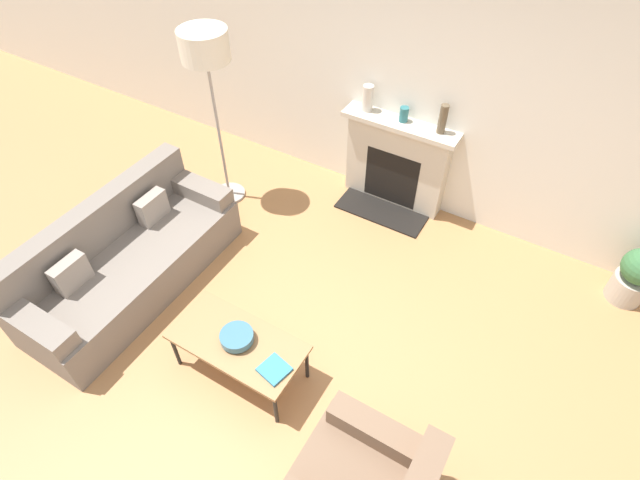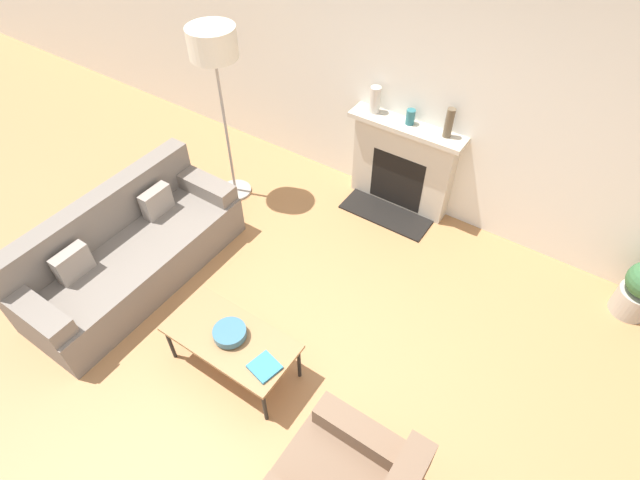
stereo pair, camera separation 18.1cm
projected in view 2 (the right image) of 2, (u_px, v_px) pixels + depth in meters
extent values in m
plane|color=#A87547|center=(276.00, 382.00, 4.19)|extent=(18.00, 18.00, 0.00)
cube|color=silver|center=(442.00, 88.00, 4.75)|extent=(18.00, 0.06, 2.90)
cube|color=beige|center=(402.00, 167.00, 5.44)|extent=(1.12, 0.20, 0.99)
cube|color=black|center=(397.00, 180.00, 5.49)|extent=(0.62, 0.04, 0.65)
cube|color=black|center=(386.00, 214.00, 5.63)|extent=(1.01, 0.40, 0.02)
cube|color=beige|center=(407.00, 127.00, 5.05)|extent=(1.24, 0.28, 0.05)
cube|color=slate|center=(137.00, 262.00, 4.85)|extent=(0.86, 2.19, 0.43)
cube|color=slate|center=(100.00, 216.00, 4.67)|extent=(0.20, 2.19, 0.43)
cube|color=slate|center=(34.00, 312.00, 4.07)|extent=(0.79, 0.22, 0.16)
cube|color=slate|center=(202.00, 184.00, 5.21)|extent=(0.79, 0.22, 0.16)
cube|color=gray|center=(73.00, 263.00, 4.36)|extent=(0.12, 0.32, 0.28)
cube|color=gray|center=(157.00, 201.00, 4.93)|extent=(0.12, 0.32, 0.28)
cube|color=brown|center=(367.00, 436.00, 3.36)|extent=(0.77, 0.18, 0.17)
cube|color=olive|center=(230.00, 338.00, 3.99)|extent=(1.09, 0.54, 0.03)
cylinder|color=black|center=(170.00, 343.00, 4.21)|extent=(0.03, 0.03, 0.42)
cylinder|color=black|center=(265.00, 406.00, 3.82)|extent=(0.03, 0.03, 0.42)
cylinder|color=black|center=(207.00, 307.00, 4.48)|extent=(0.03, 0.03, 0.42)
cylinder|color=black|center=(299.00, 362.00, 4.09)|extent=(0.03, 0.03, 0.42)
cylinder|color=#38667A|center=(230.00, 336.00, 3.97)|extent=(0.09, 0.09, 0.02)
cylinder|color=#38667A|center=(230.00, 333.00, 3.94)|extent=(0.27, 0.27, 0.07)
cube|color=teal|center=(265.00, 367.00, 3.78)|extent=(0.25, 0.24, 0.02)
cylinder|color=gray|center=(236.00, 190.00, 5.91)|extent=(0.37, 0.37, 0.03)
cylinder|color=gray|center=(226.00, 129.00, 5.30)|extent=(0.03, 0.03, 1.67)
cylinder|color=silver|center=(212.00, 42.00, 4.63)|extent=(0.47, 0.47, 0.29)
cylinder|color=beige|center=(375.00, 100.00, 5.11)|extent=(0.11, 0.11, 0.28)
cylinder|color=#28666B|center=(410.00, 117.00, 4.99)|extent=(0.09, 0.09, 0.16)
cylinder|color=brown|center=(449.00, 123.00, 4.78)|extent=(0.08, 0.08, 0.30)
cylinder|color=#B2A899|center=(633.00, 301.00, 4.61)|extent=(0.33, 0.33, 0.28)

